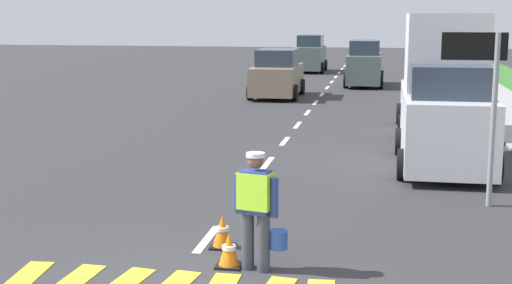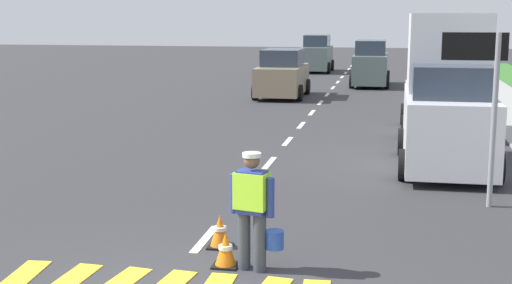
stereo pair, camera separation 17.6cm
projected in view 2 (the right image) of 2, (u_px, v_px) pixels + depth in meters
ground_plane at (321, 102)px, 29.07m from camera, size 96.00×96.00×0.00m
lane_center_line at (330, 91)px, 33.13m from camera, size 0.14×46.40×0.01m
road_worker at (254, 205)px, 9.86m from camera, size 0.77×0.38×1.67m
lane_direction_sign at (483, 77)px, 12.95m from camera, size 1.16×0.11×3.20m
traffic_cone_near at (220, 231)px, 10.95m from camera, size 0.36×0.36×0.52m
traffic_cone_far at (226, 250)px, 10.13m from camera, size 0.36×0.36×0.49m
delivery_truck at (448, 98)px, 16.54m from camera, size 2.16×4.60×3.54m
car_oncoming_third at (317, 55)px, 43.93m from camera, size 1.90×4.03×2.25m
car_oncoming_second at (282, 75)px, 30.62m from camera, size 2.07×4.17×2.04m
car_outgoing_far at (370, 65)px, 35.30m from camera, size 1.87×4.25×2.25m
car_parked_far at (436, 100)px, 21.55m from camera, size 2.00×4.34×2.07m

